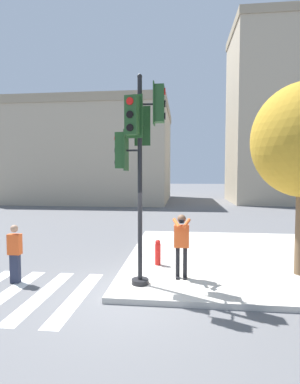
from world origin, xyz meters
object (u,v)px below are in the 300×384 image
(person_photographer, at_px, (181,240))
(pedestrian_distant, at_px, (15,252))
(traffic_signal_pole, at_px, (139,143))
(fire_hydrant, at_px, (158,252))

(person_photographer, xyz_separation_m, pedestrian_distant, (-4.49, -0.46, -0.35))
(traffic_signal_pole, height_order, pedestrian_distant, traffic_signal_pole)
(person_photographer, xyz_separation_m, fire_hydrant, (-0.73, 1.10, -0.66))
(traffic_signal_pole, relative_size, person_photographer, 3.05)
(person_photographer, height_order, pedestrian_distant, person_photographer)
(fire_hydrant, bearing_deg, traffic_signal_pole, -101.63)
(traffic_signal_pole, xyz_separation_m, fire_hydrant, (0.34, 1.63, -3.21))
(person_photographer, relative_size, pedestrian_distant, 1.09)
(person_photographer, bearing_deg, traffic_signal_pole, -153.22)
(pedestrian_distant, xyz_separation_m, fire_hydrant, (3.76, 1.56, -0.31))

